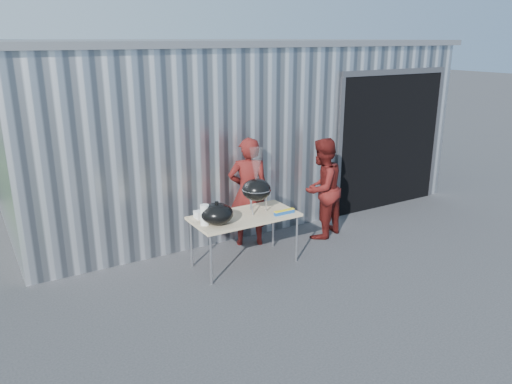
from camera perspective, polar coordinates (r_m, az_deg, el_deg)
ground at (r=6.89m, az=4.88°, el=-9.98°), size 80.00×80.00×0.00m
building at (r=10.68m, az=-5.45°, el=8.53°), size 8.20×6.20×3.10m
folding_table at (r=7.04m, az=-1.33°, el=-2.98°), size 1.50×0.75×0.75m
kettle_grill at (r=7.03m, az=0.05°, el=0.96°), size 0.42×0.42×0.93m
grill_lid at (r=6.69m, az=-4.49°, el=-2.49°), size 0.44×0.44×0.32m
paper_towels at (r=6.67m, az=-5.88°, el=-2.62°), size 0.12×0.12×0.28m
white_tub at (r=6.96m, az=-6.17°, el=-2.55°), size 0.20×0.15×0.10m
foil_box at (r=7.07m, az=3.24°, el=-2.31°), size 0.32×0.05×0.06m
person_cook at (r=7.71m, az=-0.86°, el=-0.01°), size 0.74×0.63×1.72m
person_bystander at (r=8.10m, az=7.50°, el=0.40°), size 0.96×0.86×1.64m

